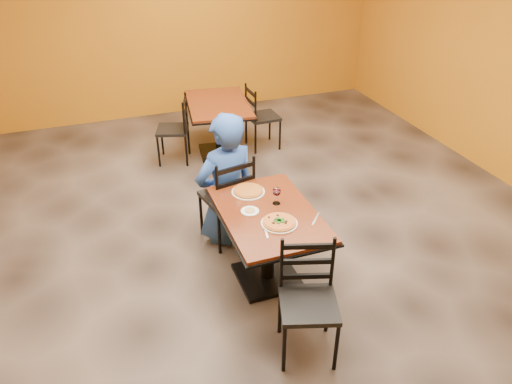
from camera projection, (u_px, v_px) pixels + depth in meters
name	position (u px, v px, depth m)	size (l,w,h in m)	color
floor	(250.00, 248.00, 5.08)	(7.00, 8.00, 0.01)	black
wall_back	(163.00, 20.00, 7.54)	(7.00, 0.01, 3.00)	#BA7214
table_main	(268.00, 230.00, 4.39)	(0.83, 1.23, 0.75)	maroon
table_second	(219.00, 116.00, 6.69)	(0.99, 1.32, 0.75)	maroon
chair_main_near	(309.00, 305.00, 3.69)	(0.43, 0.43, 0.95)	black
chair_main_far	(226.00, 197.00, 4.99)	(0.45, 0.45, 0.99)	black
chair_second_left	(172.00, 130.00, 6.56)	(0.40, 0.40, 0.90)	black
chair_second_right	(263.00, 117.00, 6.93)	(0.41, 0.41, 0.91)	black
diner	(226.00, 179.00, 4.90)	(0.67, 0.44, 1.40)	#194C8E
plate_main	(279.00, 223.00, 4.13)	(0.31, 0.31, 0.01)	white
pizza_main	(279.00, 222.00, 4.12)	(0.28, 0.28, 0.02)	maroon
plate_far	(248.00, 192.00, 4.57)	(0.31, 0.31, 0.01)	white
pizza_far	(248.00, 190.00, 4.57)	(0.28, 0.28, 0.02)	#B48F22
side_plate	(250.00, 211.00, 4.29)	(0.16, 0.16, 0.01)	white
dip	(250.00, 210.00, 4.29)	(0.09, 0.09, 0.01)	tan
wine_glass	(277.00, 195.00, 4.36)	(0.08, 0.08, 0.18)	white
fork	(266.00, 231.00, 4.04)	(0.01, 0.19, 0.00)	silver
knife	(316.00, 219.00, 4.20)	(0.01, 0.21, 0.00)	silver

